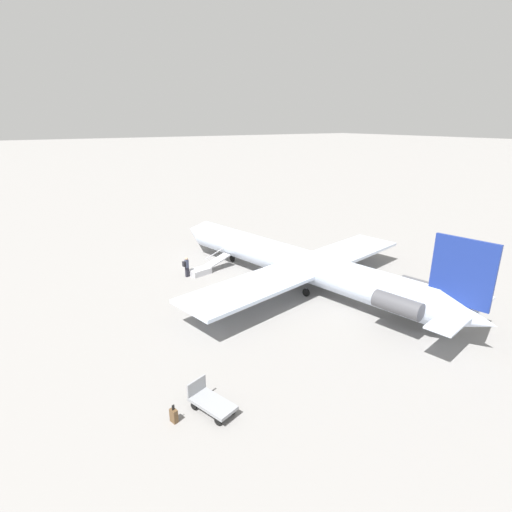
# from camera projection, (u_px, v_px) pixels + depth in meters

# --- Properties ---
(ground_plane) EXTENTS (600.00, 600.00, 0.00)m
(ground_plane) POSITION_uv_depth(u_px,v_px,m) (292.00, 284.00, 32.48)
(ground_plane) COLOR gray
(airplane_main) EXTENTS (28.96, 22.24, 6.45)m
(airplane_main) POSITION_uv_depth(u_px,v_px,m) (302.00, 264.00, 31.25)
(airplane_main) COLOR silver
(airplane_main) RESTS_ON ground
(boarding_stairs) EXTENTS (1.78, 4.13, 1.63)m
(boarding_stairs) POSITION_uv_depth(u_px,v_px,m) (204.00, 269.00, 34.63)
(boarding_stairs) COLOR #B2B2B7
(boarding_stairs) RESTS_ON ground
(passenger) EXTENTS (0.39, 0.56, 1.74)m
(passenger) POSITION_uv_depth(u_px,v_px,m) (186.00, 266.00, 33.60)
(passenger) COLOR #23232D
(passenger) RESTS_ON ground
(luggage_cart) EXTENTS (2.43, 1.71, 1.22)m
(luggage_cart) POSITION_uv_depth(u_px,v_px,m) (211.00, 402.00, 18.14)
(luggage_cart) COLOR gray
(luggage_cart) RESTS_ON ground
(suitcase) EXTENTS (0.40, 0.30, 0.88)m
(suitcase) POSITION_uv_depth(u_px,v_px,m) (174.00, 416.00, 17.49)
(suitcase) COLOR brown
(suitcase) RESTS_ON ground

